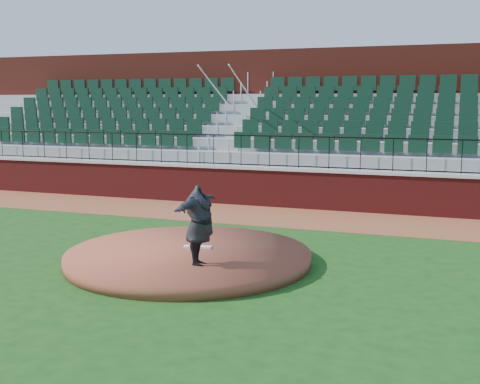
{
  "coord_description": "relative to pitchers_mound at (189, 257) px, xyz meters",
  "views": [
    {
      "loc": [
        4.74,
        -11.61,
        3.4
      ],
      "look_at": [
        0.0,
        1.5,
        1.3
      ],
      "focal_mm": 45.06,
      "sensor_mm": 36.0,
      "label": 1
    }
  ],
  "objects": [
    {
      "name": "pitching_rubber",
      "position": [
        0.07,
        0.32,
        0.15
      ],
      "size": [
        0.62,
        0.27,
        0.04
      ],
      "primitive_type": "cube",
      "rotation": [
        0.0,
        0.0,
        0.21
      ],
      "color": "white",
      "rests_on": "pitchers_mound"
    },
    {
      "name": "wall_railing",
      "position": [
        0.53,
        7.24,
        1.67
      ],
      "size": [
        34.0,
        0.05,
        1.0
      ],
      "primitive_type": null,
      "color": "black",
      "rests_on": "wall_cap"
    },
    {
      "name": "field_wall",
      "position": [
        0.53,
        7.24,
        0.47
      ],
      "size": [
        34.0,
        0.35,
        1.2
      ],
      "primitive_type": "cube",
      "color": "maroon",
      "rests_on": "ground"
    },
    {
      "name": "seating_stands",
      "position": [
        0.53,
        9.97,
        2.18
      ],
      "size": [
        34.0,
        5.1,
        4.6
      ],
      "primitive_type": null,
      "color": "gray",
      "rests_on": "ground"
    },
    {
      "name": "concourse_wall",
      "position": [
        0.53,
        12.77,
        2.62
      ],
      "size": [
        34.0,
        0.5,
        5.5
      ],
      "primitive_type": "cube",
      "color": "maroon",
      "rests_on": "ground"
    },
    {
      "name": "pitcher",
      "position": [
        0.67,
        -0.93,
        0.91
      ],
      "size": [
        0.65,
        1.96,
        1.57
      ],
      "primitive_type": "imported",
      "rotation": [
        0.0,
        0.0,
        1.64
      ],
      "color": "black",
      "rests_on": "pitchers_mound"
    },
    {
      "name": "wall_cap",
      "position": [
        0.53,
        7.24,
        1.12
      ],
      "size": [
        34.0,
        0.45,
        0.1
      ],
      "primitive_type": "cube",
      "color": "#B7B7B7",
      "rests_on": "field_wall"
    },
    {
      "name": "pitchers_mound",
      "position": [
        0.0,
        0.0,
        0.0
      ],
      "size": [
        5.21,
        5.21,
        0.25
      ],
      "primitive_type": "cylinder",
      "color": "brown",
      "rests_on": "ground"
    },
    {
      "name": "warning_track",
      "position": [
        0.53,
        5.64,
        -0.12
      ],
      "size": [
        34.0,
        3.2,
        0.01
      ],
      "primitive_type": "cube",
      "color": "brown",
      "rests_on": "ground"
    },
    {
      "name": "ground",
      "position": [
        0.53,
        0.24,
        -0.12
      ],
      "size": [
        90.0,
        90.0,
        0.0
      ],
      "primitive_type": "plane",
      "color": "#154012",
      "rests_on": "ground"
    }
  ]
}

